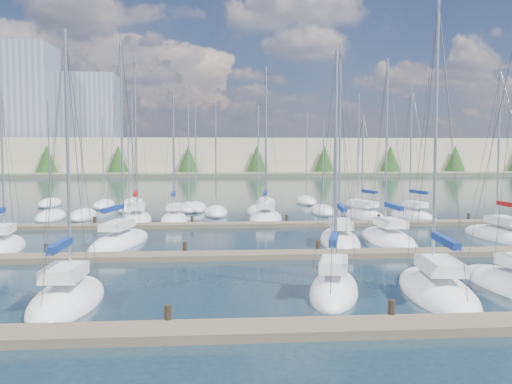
{
  "coord_description": "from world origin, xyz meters",
  "views": [
    {
      "loc": [
        -2.53,
        -16.81,
        6.16
      ],
      "look_at": [
        0.0,
        14.0,
        4.0
      ],
      "focal_mm": 40.0,
      "sensor_mm": 36.0,
      "label": 1
    }
  ],
  "objects": [
    {
      "name": "sailboat_o",
      "position": [
        -5.68,
        34.04,
        0.2
      ],
      "size": [
        2.39,
        6.47,
        12.4
      ],
      "rotation": [
        0.0,
        0.0,
        0.01
      ],
      "color": "white",
      "rests_on": "ground"
    },
    {
      "name": "distant_boats",
      "position": [
        -4.34,
        43.76,
        0.29
      ],
      "size": [
        36.93,
        20.75,
        13.3
      ],
      "color": "#9EA0A5",
      "rests_on": "ground"
    },
    {
      "name": "ground",
      "position": [
        0.0,
        60.0,
        0.0
      ],
      "size": [
        400.0,
        400.0,
        0.0
      ],
      "primitive_type": "plane",
      "color": "#1C2F39",
      "rests_on": "ground"
    },
    {
      "name": "sailboat_d",
      "position": [
        2.87,
        7.35,
        0.19
      ],
      "size": [
        3.74,
        7.02,
        11.33
      ],
      "rotation": [
        0.0,
        0.0,
        -0.26
      ],
      "color": "white",
      "rests_on": "ground"
    },
    {
      "name": "sailboat_c",
      "position": [
        -8.35,
        6.64,
        0.18
      ],
      "size": [
        2.75,
        7.04,
        11.91
      ],
      "rotation": [
        0.0,
        0.0,
        -0.02
      ],
      "color": "white",
      "rests_on": "ground"
    },
    {
      "name": "sailboat_l",
      "position": [
        9.82,
        21.49,
        0.17
      ],
      "size": [
        3.03,
        8.93,
        13.38
      ],
      "rotation": [
        0.0,
        0.0,
        -0.01
      ],
      "color": "white",
      "rests_on": "ground"
    },
    {
      "name": "sailboat_q",
      "position": [
        12.04,
        35.47,
        0.18
      ],
      "size": [
        3.84,
        7.27,
        10.36
      ],
      "rotation": [
        0.0,
        0.0,
        0.21
      ],
      "color": "white",
      "rests_on": "ground"
    },
    {
      "name": "dock_near",
      "position": [
        0.0,
        2.01,
        0.15
      ],
      "size": [
        44.0,
        1.93,
        1.1
      ],
      "color": "#6B5E4C",
      "rests_on": "ground"
    },
    {
      "name": "dock_far",
      "position": [
        0.0,
        30.01,
        0.15
      ],
      "size": [
        44.0,
        1.93,
        1.1
      ],
      "color": "#6B5E4C",
      "rests_on": "ground"
    },
    {
      "name": "sailboat_i",
      "position": [
        -8.54,
        21.63,
        0.19
      ],
      "size": [
        4.33,
        9.45,
        14.78
      ],
      "rotation": [
        0.0,
        0.0,
        -0.2
      ],
      "color": "white",
      "rests_on": "ground"
    },
    {
      "name": "sailboat_m",
      "position": [
        18.28,
        21.91,
        0.17
      ],
      "size": [
        3.45,
        9.37,
        12.72
      ],
      "rotation": [
        0.0,
        0.0,
        0.07
      ],
      "color": "white",
      "rests_on": "ground"
    },
    {
      "name": "sailboat_e",
      "position": [
        7.29,
        6.83,
        0.18
      ],
      "size": [
        3.77,
        8.78,
        13.49
      ],
      "rotation": [
        0.0,
        0.0,
        -0.12
      ],
      "color": "white",
      "rests_on": "ground"
    },
    {
      "name": "sailboat_h",
      "position": [
        -15.61,
        20.15,
        0.18
      ],
      "size": [
        3.09,
        6.64,
        11.16
      ],
      "rotation": [
        0.0,
        0.0,
        0.1
      ],
      "color": "white",
      "rests_on": "ground"
    },
    {
      "name": "sailboat_n",
      "position": [
        -9.06,
        34.64,
        0.19
      ],
      "size": [
        3.38,
        9.03,
        15.76
      ],
      "rotation": [
        0.0,
        0.0,
        0.08
      ],
      "color": "white",
      "rests_on": "ground"
    },
    {
      "name": "shoreline",
      "position": [
        -13.29,
        149.77,
        7.44
      ],
      "size": [
        400.0,
        60.0,
        38.0
      ],
      "color": "#666B51",
      "rests_on": "ground"
    },
    {
      "name": "sailboat_r",
      "position": [
        16.48,
        34.85,
        0.19
      ],
      "size": [
        3.41,
        8.09,
        12.95
      ],
      "rotation": [
        0.0,
        0.0,
        0.15
      ],
      "color": "white",
      "rests_on": "ground"
    },
    {
      "name": "dock_mid",
      "position": [
        0.0,
        16.01,
        0.15
      ],
      "size": [
        44.0,
        1.93,
        1.1
      ],
      "color": "#6B5E4C",
      "rests_on": "ground"
    },
    {
      "name": "sailboat_p",
      "position": [
        2.62,
        35.04,
        0.18
      ],
      "size": [
        4.08,
        9.12,
        14.79
      ],
      "rotation": [
        0.0,
        0.0,
        -0.13
      ],
      "color": "white",
      "rests_on": "ground"
    },
    {
      "name": "sailboat_k",
      "position": [
        6.32,
        21.1,
        0.19
      ],
      "size": [
        3.84,
        9.74,
        14.26
      ],
      "rotation": [
        0.0,
        0.0,
        -0.14
      ],
      "color": "white",
      "rests_on": "ground"
    }
  ]
}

